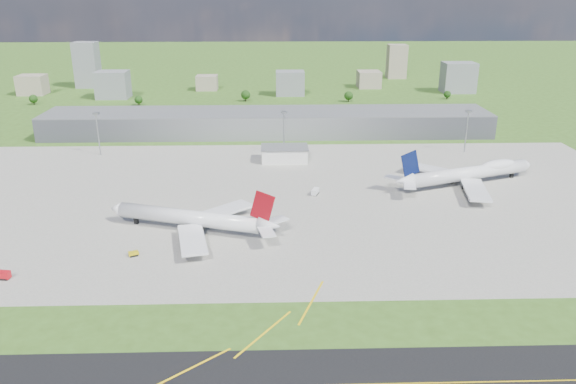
{
  "coord_description": "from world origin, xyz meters",
  "views": [
    {
      "loc": [
        2.92,
        -211.14,
        94.93
      ],
      "look_at": [
        9.74,
        23.01,
        9.0
      ],
      "focal_mm": 35.0,
      "sensor_mm": 36.0,
      "label": 1
    }
  ],
  "objects_px": {
    "van_white_near": "(315,192)",
    "van_white_far": "(473,200)",
    "airliner_red_twin": "(195,219)",
    "tug_yellow": "(134,254)",
    "crash_tender": "(2,275)",
    "airliner_blue_quad": "(470,173)"
  },
  "relations": [
    {
      "from": "van_white_near",
      "to": "van_white_far",
      "type": "height_order",
      "value": "van_white_near"
    },
    {
      "from": "van_white_far",
      "to": "van_white_near",
      "type": "bearing_deg",
      "value": 175.12
    },
    {
      "from": "airliner_blue_quad",
      "to": "airliner_red_twin",
      "type": "bearing_deg",
      "value": -177.96
    },
    {
      "from": "crash_tender",
      "to": "van_white_near",
      "type": "distance_m",
      "value": 139.65
    },
    {
      "from": "crash_tender",
      "to": "van_white_near",
      "type": "height_order",
      "value": "crash_tender"
    },
    {
      "from": "tug_yellow",
      "to": "van_white_near",
      "type": "xyz_separation_m",
      "value": [
        72.97,
        63.99,
        0.51
      ]
    },
    {
      "from": "airliner_blue_quad",
      "to": "van_white_near",
      "type": "distance_m",
      "value": 80.46
    },
    {
      "from": "airliner_blue_quad",
      "to": "crash_tender",
      "type": "xyz_separation_m",
      "value": [
        -193.55,
        -92.98,
        -4.62
      ]
    },
    {
      "from": "airliner_red_twin",
      "to": "van_white_far",
      "type": "distance_m",
      "value": 129.68
    },
    {
      "from": "crash_tender",
      "to": "van_white_near",
      "type": "bearing_deg",
      "value": 43.51
    },
    {
      "from": "airliner_red_twin",
      "to": "tug_yellow",
      "type": "xyz_separation_m",
      "value": [
        -20.22,
        -22.1,
        -4.61
      ]
    },
    {
      "from": "airliner_red_twin",
      "to": "crash_tender",
      "type": "relative_size",
      "value": 12.72
    },
    {
      "from": "van_white_near",
      "to": "crash_tender",
      "type": "bearing_deg",
      "value": 145.85
    },
    {
      "from": "airliner_blue_quad",
      "to": "tug_yellow",
      "type": "relative_size",
      "value": 19.64
    },
    {
      "from": "airliner_red_twin",
      "to": "airliner_blue_quad",
      "type": "height_order",
      "value": "airliner_blue_quad"
    },
    {
      "from": "van_white_near",
      "to": "van_white_far",
      "type": "distance_m",
      "value": 74.2
    },
    {
      "from": "van_white_far",
      "to": "airliner_blue_quad",
      "type": "bearing_deg",
      "value": 80.21
    },
    {
      "from": "crash_tender",
      "to": "tug_yellow",
      "type": "bearing_deg",
      "value": 30.02
    },
    {
      "from": "van_white_near",
      "to": "tug_yellow",
      "type": "bearing_deg",
      "value": 151.98
    },
    {
      "from": "airliner_blue_quad",
      "to": "van_white_far",
      "type": "bearing_deg",
      "value": -124.35
    },
    {
      "from": "airliner_blue_quad",
      "to": "tug_yellow",
      "type": "height_order",
      "value": "airliner_blue_quad"
    },
    {
      "from": "crash_tender",
      "to": "van_white_far",
      "type": "bearing_deg",
      "value": 28.5
    }
  ]
}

